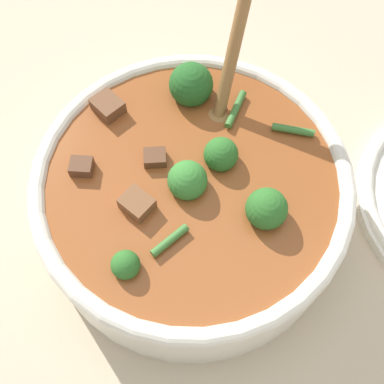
% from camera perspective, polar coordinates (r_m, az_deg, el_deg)
% --- Properties ---
extents(ground_plane, '(4.00, 4.00, 0.00)m').
position_cam_1_polar(ground_plane, '(0.51, -0.00, -2.96)').
color(ground_plane, '#C6B293').
extents(stew_bowl, '(0.29, 0.35, 0.28)m').
position_cam_1_polar(stew_bowl, '(0.46, 0.03, -0.16)').
color(stew_bowl, white).
rests_on(stew_bowl, ground_plane).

